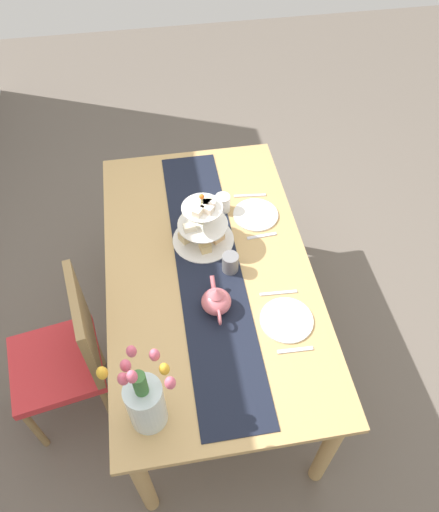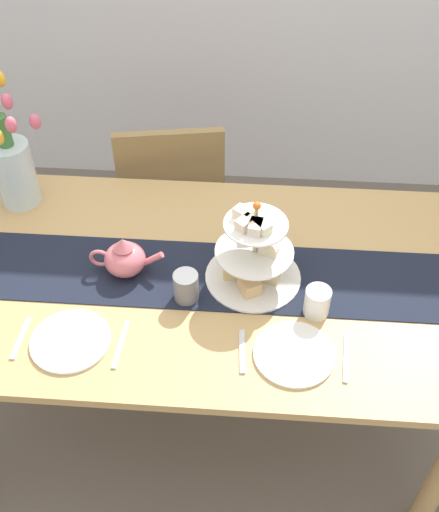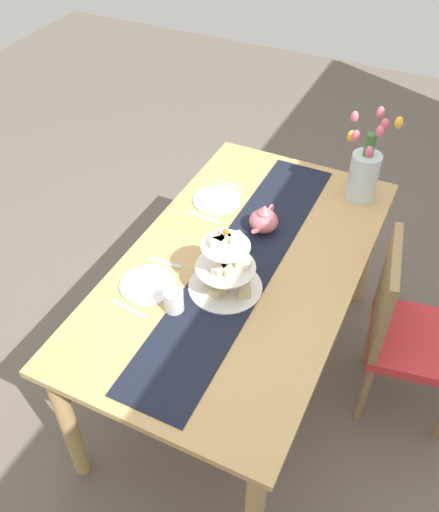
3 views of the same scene
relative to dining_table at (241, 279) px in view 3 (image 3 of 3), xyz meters
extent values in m
plane|color=#6B6056|center=(0.00, 0.00, -0.67)|extent=(8.00, 8.00, 0.00)
cube|color=tan|center=(0.00, 0.00, 0.09)|extent=(1.71, 0.95, 0.03)
cylinder|color=tan|center=(-0.78, -0.41, -0.30)|extent=(0.07, 0.07, 0.74)
cylinder|color=tan|center=(0.78, -0.41, -0.30)|extent=(0.07, 0.07, 0.74)
cylinder|color=tan|center=(-0.78, 0.41, -0.30)|extent=(0.07, 0.07, 0.74)
cylinder|color=olive|center=(0.00, 0.63, -0.46)|extent=(0.04, 0.04, 0.41)
cylinder|color=olive|center=(-0.35, 0.57, -0.46)|extent=(0.04, 0.04, 0.41)
cube|color=red|center=(-0.20, 0.78, -0.23)|extent=(0.48, 0.48, 0.05)
cube|color=olive|center=(-0.17, 0.59, 0.02)|extent=(0.42, 0.11, 0.45)
cube|color=black|center=(0.00, 0.00, 0.11)|extent=(1.61, 0.30, 0.00)
cylinder|color=beige|center=(0.17, 0.00, 0.25)|extent=(0.01, 0.01, 0.28)
cylinder|color=white|center=(0.17, 0.00, 0.11)|extent=(0.30, 0.30, 0.01)
cylinder|color=white|center=(0.17, 0.00, 0.22)|extent=(0.24, 0.24, 0.01)
cylinder|color=white|center=(0.17, 0.00, 0.33)|extent=(0.19, 0.19, 0.01)
cube|color=beige|center=(0.22, -0.01, 0.13)|extent=(0.07, 0.06, 0.04)
cube|color=beige|center=(0.18, 0.09, 0.14)|extent=(0.07, 0.07, 0.04)
cube|color=#E9C983|center=(0.10, 0.00, 0.14)|extent=(0.06, 0.06, 0.05)
cube|color=#EABA7F|center=(0.16, -0.07, 0.14)|extent=(0.08, 0.08, 0.05)
cube|color=beige|center=(0.21, -0.01, 0.24)|extent=(0.06, 0.05, 0.03)
cube|color=beige|center=(0.20, 0.03, 0.24)|extent=(0.06, 0.07, 0.03)
cube|color=beige|center=(0.14, 0.06, 0.24)|extent=(0.05, 0.06, 0.03)
cube|color=#F4E1BF|center=(0.13, 0.02, 0.35)|extent=(0.07, 0.06, 0.03)
cube|color=#F2DDC3|center=(0.14, -0.02, 0.35)|extent=(0.06, 0.07, 0.03)
cube|color=#F3E0CB|center=(0.17, -0.03, 0.35)|extent=(0.04, 0.06, 0.03)
cube|color=#E8E8C1|center=(0.19, -0.03, 0.35)|extent=(0.06, 0.07, 0.03)
sphere|color=orange|center=(0.17, 0.00, 0.40)|extent=(0.02, 0.02, 0.02)
ellipsoid|color=#D66B75|center=(-0.23, 0.00, 0.16)|extent=(0.13, 0.13, 0.10)
cone|color=#D66B75|center=(-0.23, 0.00, 0.23)|extent=(0.06, 0.06, 0.04)
cylinder|color=#D66B75|center=(-0.14, 0.00, 0.17)|extent=(0.07, 0.02, 0.06)
torus|color=#D66B75|center=(-0.31, 0.00, 0.16)|extent=(0.07, 0.01, 0.07)
cylinder|color=silver|center=(-0.67, 0.32, 0.22)|extent=(0.14, 0.14, 0.24)
cylinder|color=#3D7538|center=(-0.67, 0.32, 0.39)|extent=(0.05, 0.05, 0.12)
ellipsoid|color=#E5607A|center=(-0.56, 0.34, 0.42)|extent=(0.04, 0.04, 0.06)
ellipsoid|color=#E5607A|center=(-0.64, 0.36, 0.48)|extent=(0.04, 0.04, 0.06)
ellipsoid|color=yellow|center=(-0.68, 0.42, 0.53)|extent=(0.04, 0.04, 0.06)
ellipsoid|color=#E5607A|center=(-0.69, 0.37, 0.50)|extent=(0.04, 0.04, 0.06)
ellipsoid|color=#E5607A|center=(-0.71, 0.33, 0.54)|extent=(0.04, 0.04, 0.06)
ellipsoid|color=#E5607A|center=(-0.72, 0.22, 0.48)|extent=(0.04, 0.04, 0.06)
ellipsoid|color=yellow|center=(-0.65, 0.24, 0.43)|extent=(0.04, 0.04, 0.06)
ellipsoid|color=#E5607A|center=(-0.61, 0.26, 0.46)|extent=(0.04, 0.04, 0.06)
cylinder|color=white|center=(-0.34, -0.29, 0.11)|extent=(0.23, 0.23, 0.01)
cube|color=silver|center=(-0.49, -0.29, 0.11)|extent=(0.02, 0.15, 0.01)
cube|color=silver|center=(-0.20, -0.29, 0.11)|extent=(0.02, 0.17, 0.01)
cylinder|color=white|center=(0.29, -0.29, 0.11)|extent=(0.23, 0.23, 0.01)
cube|color=silver|center=(0.15, -0.29, 0.11)|extent=(0.02, 0.15, 0.01)
cube|color=silver|center=(0.44, -0.29, 0.11)|extent=(0.03, 0.17, 0.01)
cylinder|color=slate|center=(-0.03, -0.10, 0.16)|extent=(0.08, 0.08, 0.09)
cylinder|color=white|center=(0.36, -0.13, 0.15)|extent=(0.08, 0.08, 0.09)
camera|label=1|loc=(-1.40, 0.18, 1.91)|focal=34.38mm
camera|label=2|loc=(0.16, -1.33, 1.52)|focal=43.25mm
camera|label=3|loc=(1.58, 0.65, 1.71)|focal=38.77mm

